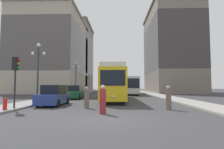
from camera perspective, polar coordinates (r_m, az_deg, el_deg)
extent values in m
plane|color=#38383A|center=(9.49, -1.62, -14.19)|extent=(200.00, 200.00, 0.00)
cube|color=gray|center=(50.06, -8.01, -5.55)|extent=(2.80, 120.00, 0.15)
cube|color=gray|center=(49.89, 10.25, -5.54)|extent=(2.80, 120.00, 0.15)
cube|color=black|center=(22.86, 0.49, -7.59)|extent=(2.36, 13.32, 0.35)
cube|color=gold|center=(22.81, 0.49, -3.27)|extent=(2.76, 14.48, 3.10)
cube|color=black|center=(22.83, 0.49, -1.52)|extent=(2.78, 13.90, 1.08)
cube|color=silver|center=(22.89, 0.49, 1.17)|extent=(2.55, 14.19, 0.44)
cube|color=black|center=(15.62, 0.21, -1.08)|extent=(2.21, 0.10, 1.40)
sphere|color=#F2EACC|center=(15.56, 0.21, -7.12)|extent=(0.24, 0.24, 0.24)
cube|color=black|center=(37.35, 6.19, -6.06)|extent=(2.61, 11.64, 0.35)
cube|color=silver|center=(37.32, 6.17, -3.41)|extent=(3.03, 12.66, 3.10)
cube|color=black|center=(37.32, 6.16, -2.58)|extent=(3.04, 12.16, 1.30)
cube|color=black|center=(31.06, 6.63, -2.78)|extent=(2.31, 0.17, 1.71)
cylinder|color=black|center=(23.87, -14.50, -6.96)|extent=(0.19, 0.64, 0.64)
cylinder|color=black|center=(26.80, -12.52, -6.62)|extent=(0.19, 0.64, 0.64)
cylinder|color=black|center=(23.41, -10.47, -7.09)|extent=(0.19, 0.64, 0.64)
cylinder|color=black|center=(26.39, -8.92, -6.71)|extent=(0.19, 0.64, 0.64)
cube|color=#14512D|center=(25.09, -11.56, -6.20)|extent=(1.91, 4.97, 0.84)
cube|color=black|center=(25.18, -11.46, -4.33)|extent=(1.64, 2.75, 0.80)
cylinder|color=black|center=(16.09, -22.71, -8.44)|extent=(0.18, 0.64, 0.64)
cylinder|color=black|center=(18.64, -19.17, -7.83)|extent=(0.18, 0.64, 0.64)
cylinder|color=black|center=(15.47, -16.87, -8.77)|extent=(0.18, 0.64, 0.64)
cylinder|color=black|center=(18.10, -14.05, -8.05)|extent=(0.18, 0.64, 0.64)
cube|color=navy|center=(17.03, -18.11, -7.32)|extent=(1.80, 4.46, 0.84)
cube|color=black|center=(17.10, -17.92, -4.55)|extent=(1.59, 2.45, 0.80)
cylinder|color=#6B5B4C|center=(14.15, -8.11, -7.74)|extent=(0.38, 0.38, 1.44)
sphere|color=tan|center=(14.12, -8.08, -4.34)|extent=(0.26, 0.26, 0.26)
cylinder|color=#6B5B4C|center=(13.74, 17.63, -7.60)|extent=(0.39, 0.39, 1.51)
sphere|color=tan|center=(13.70, 17.56, -3.95)|extent=(0.27, 0.27, 0.27)
cylinder|color=maroon|center=(11.19, -2.96, -8.61)|extent=(0.40, 0.40, 1.54)
sphere|color=tan|center=(11.15, -2.95, -4.04)|extent=(0.27, 0.27, 0.27)
cylinder|color=#232328|center=(14.72, -28.62, -2.22)|extent=(0.12, 0.12, 3.69)
cube|color=black|center=(14.81, -28.45, 3.08)|extent=(0.36, 0.36, 0.95)
sphere|color=red|center=(14.75, -27.74, 4.27)|extent=(0.18, 0.18, 0.18)
sphere|color=gold|center=(14.71, -27.78, 3.10)|extent=(0.18, 0.18, 0.18)
sphere|color=green|center=(14.68, -27.82, 1.92)|extent=(0.18, 0.18, 0.18)
cylinder|color=#333338|center=(18.50, -22.65, 0.02)|extent=(0.16, 0.16, 5.37)
sphere|color=white|center=(18.88, -22.44, 8.67)|extent=(0.36, 0.36, 0.36)
sphere|color=white|center=(18.96, -24.02, 6.18)|extent=(0.31, 0.31, 0.31)
sphere|color=white|center=(18.51, -20.94, 6.34)|extent=(0.31, 0.31, 0.31)
cube|color=#333338|center=(18.73, -22.50, 6.26)|extent=(1.10, 0.06, 0.06)
cylinder|color=#333338|center=(33.35, -11.51, -1.46)|extent=(0.16, 0.16, 5.68)
sphere|color=white|center=(33.60, -11.45, 3.66)|extent=(0.36, 0.36, 0.36)
sphere|color=white|center=(33.63, -12.38, 2.22)|extent=(0.31, 0.31, 0.31)
sphere|color=white|center=(33.38, -10.54, 2.24)|extent=(0.31, 0.31, 0.31)
cube|color=#333338|center=(33.50, -11.46, 2.23)|extent=(1.10, 0.06, 0.06)
cylinder|color=red|center=(14.12, -31.05, -8.06)|extent=(0.26, 0.26, 0.75)
cube|color=slate|center=(65.68, -12.22, 4.98)|extent=(11.84, 16.97, 23.07)
cube|color=#3D3838|center=(65.86, -12.21, 5.97)|extent=(11.88, 17.01, 13.84)
cube|color=#685F56|center=(68.44, -12.08, 14.78)|extent=(12.44, 17.57, 0.50)
cube|color=#B2A893|center=(51.01, -18.32, 5.85)|extent=(15.10, 21.25, 20.05)
cube|color=#595451|center=(51.18, -18.30, 6.96)|extent=(15.14, 21.29, 12.03)
cube|color=gray|center=(53.65, -18.09, 16.74)|extent=(15.70, 21.85, 0.50)
cube|color=slate|center=(50.74, 18.10, 6.89)|extent=(10.92, 20.02, 21.77)
cube|color=#3D3838|center=(50.94, 18.07, 8.09)|extent=(10.96, 20.06, 13.06)
cube|color=#685F56|center=(53.87, 17.84, 18.61)|extent=(11.52, 20.62, 0.50)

